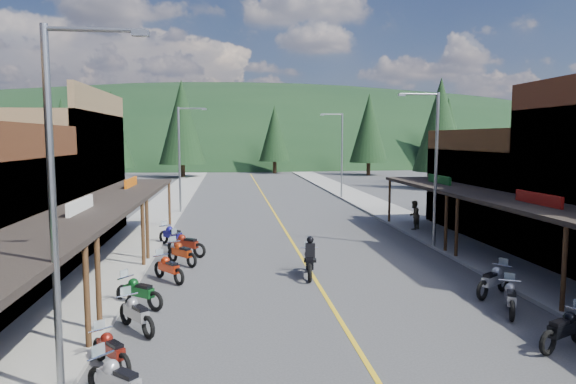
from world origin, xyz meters
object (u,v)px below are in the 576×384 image
object	(u,v)px
shop_east_3	(521,192)
pine_3	(275,133)
rider_on_bike	(309,260)
pine_10	(112,130)
pine_11	(440,125)
bike_west_11	(186,243)
pine_5	(438,125)
bike_west_6	(111,348)
pine_4	(369,128)
pine_8	(52,136)
pine_9	(448,133)
bike_west_9	(169,267)
streetlight_0	(59,198)
streetlight_3	(340,151)
streetlight_2	(433,163)
pine_1	(101,129)
pedestrian_east_b	(414,215)
streetlight_1	(181,155)
pine_2	(182,122)
bike_east_7	(511,297)
bike_west_7	(136,312)
pine_7	(62,129)
bike_west_5	(119,379)
bike_east_8	(493,279)
bike_west_10	(182,252)
bike_west_8	(139,291)
bike_west_12	(172,234)
pine_6	(526,133)
bike_east_6	(564,328)
shop_west_3	(32,180)

from	to	relation	value
shop_east_3	pine_3	size ratio (longest dim) A/B	0.99
rider_on_bike	pine_10	bearing A→B (deg)	118.25
pine_10	pine_11	bearing A→B (deg)	-17.53
pine_10	bike_west_11	xyz separation A→B (m)	(12.48, -42.33, -6.15)
pine_5	bike_west_6	distance (m)	86.84
pine_4	pine_8	size ratio (longest dim) A/B	1.25
shop_east_3	pine_9	xyz separation A→B (m)	(10.25, 33.70, 3.85)
bike_west_9	streetlight_0	bearing A→B (deg)	-134.21
streetlight_3	pine_5	world-z (taller)	pine_5
streetlight_2	pine_1	size ratio (longest dim) A/B	0.64
pine_8	bike_west_11	bearing A→B (deg)	-62.98
pine_4	pedestrian_east_b	bearing A→B (deg)	-102.21
streetlight_1	streetlight_3	size ratio (longest dim) A/B	1.00
shop_east_3	streetlight_2	world-z (taller)	streetlight_2
pine_2	bike_east_7	distance (m)	62.33
pine_10	bike_west_7	world-z (taller)	pine_10
streetlight_3	pine_7	size ratio (longest dim) A/B	0.64
pine_7	pine_10	xyz separation A→B (m)	(14.00, -26.00, -0.45)
bike_west_5	bike_east_8	distance (m)	13.44
streetlight_0	pine_4	bearing A→B (deg)	69.29
pine_11	bike_west_10	world-z (taller)	pine_11
bike_west_8	bike_west_12	world-z (taller)	bike_west_12
pine_2	pine_5	xyz separation A→B (m)	(44.00, 14.00, 0.00)
pine_3	pine_9	distance (m)	29.00
streetlight_0	pine_9	world-z (taller)	pine_9
pine_6	pine_10	world-z (taller)	pine_10
streetlight_2	pine_11	distance (m)	32.83
pine_5	bike_east_6	distance (m)	82.15
bike_east_6	streetlight_1	bearing A→B (deg)	179.18
bike_west_12	streetlight_1	bearing A→B (deg)	49.66
bike_east_6	bike_east_8	world-z (taller)	bike_east_8
bike_east_8	pine_2	bearing A→B (deg)	160.29
shop_west_3	pine_5	bearing A→B (deg)	51.79
pine_6	bike_east_8	bearing A→B (deg)	-121.98
streetlight_2	bike_west_5	world-z (taller)	streetlight_2
streetlight_1	pine_9	xyz separation A→B (m)	(30.95, 23.00, 1.92)
pine_6	bike_west_11	bearing A→B (deg)	-132.45
bike_west_11	pine_2	bearing A→B (deg)	40.03
shop_east_3	pine_1	bearing A→B (deg)	122.75
pine_3	pine_9	world-z (taller)	pine_3
pine_10	bike_west_5	bearing A→B (deg)	-77.79
pine_11	bike_west_11	world-z (taller)	pine_11
pine_6	bike_west_5	world-z (taller)	pine_6
bike_west_5	bike_west_11	bearing A→B (deg)	39.90
bike_west_7	bike_west_11	distance (m)	9.77
pine_1	bike_west_8	world-z (taller)	pine_1
pine_8	pine_2	bearing A→B (deg)	56.31
pine_8	bike_west_10	size ratio (longest dim) A/B	4.78
pine_11	pedestrian_east_b	distance (m)	28.72
streetlight_2	pedestrian_east_b	xyz separation A→B (m)	(0.82, 4.75, -3.42)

